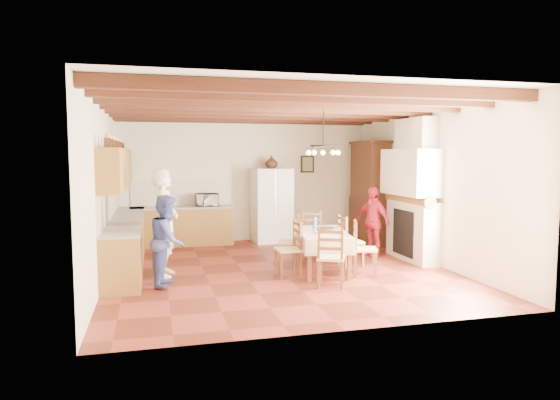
# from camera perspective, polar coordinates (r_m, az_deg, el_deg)

# --- Properties ---
(floor) EXTENTS (6.00, 6.50, 0.02)m
(floor) POSITION_cam_1_polar(r_m,az_deg,el_deg) (9.18, -0.14, -8.04)
(floor) COLOR #531E13
(floor) RESTS_ON ground
(ceiling) EXTENTS (6.00, 6.50, 0.02)m
(ceiling) POSITION_cam_1_polar(r_m,az_deg,el_deg) (8.97, -0.15, 11.07)
(ceiling) COLOR white
(ceiling) RESTS_ON ground
(wall_back) EXTENTS (6.00, 0.02, 3.00)m
(wall_back) POSITION_cam_1_polar(r_m,az_deg,el_deg) (12.13, -3.91, 2.41)
(wall_back) COLOR beige
(wall_back) RESTS_ON ground
(wall_front) EXTENTS (6.00, 0.02, 3.00)m
(wall_front) POSITION_cam_1_polar(r_m,az_deg,el_deg) (5.85, 7.67, -0.70)
(wall_front) COLOR beige
(wall_front) RESTS_ON ground
(wall_left) EXTENTS (0.02, 6.50, 3.00)m
(wall_left) POSITION_cam_1_polar(r_m,az_deg,el_deg) (8.72, -19.71, 1.00)
(wall_left) COLOR beige
(wall_left) RESTS_ON ground
(wall_right) EXTENTS (0.02, 6.50, 3.00)m
(wall_right) POSITION_cam_1_polar(r_m,az_deg,el_deg) (10.11, 16.63, 1.63)
(wall_right) COLOR beige
(wall_right) RESTS_ON ground
(ceiling_beams) EXTENTS (6.00, 6.30, 0.16)m
(ceiling_beams) POSITION_cam_1_polar(r_m,az_deg,el_deg) (8.97, -0.15, 10.44)
(ceiling_beams) COLOR #341710
(ceiling_beams) RESTS_ON ground
(lower_cabinets_left) EXTENTS (0.60, 4.30, 0.86)m
(lower_cabinets_left) POSITION_cam_1_polar(r_m,az_deg,el_deg) (9.87, -17.15, -4.73)
(lower_cabinets_left) COLOR brown
(lower_cabinets_left) RESTS_ON ground
(lower_cabinets_back) EXTENTS (2.30, 0.60, 0.86)m
(lower_cabinets_back) POSITION_cam_1_polar(r_m,az_deg,el_deg) (11.75, -11.07, -3.01)
(lower_cabinets_back) COLOR brown
(lower_cabinets_back) RESTS_ON ground
(countertop_left) EXTENTS (0.62, 4.30, 0.04)m
(countertop_left) POSITION_cam_1_polar(r_m,az_deg,el_deg) (9.80, -17.22, -2.14)
(countertop_left) COLOR slate
(countertop_left) RESTS_ON lower_cabinets_left
(countertop_back) EXTENTS (2.34, 0.62, 0.04)m
(countertop_back) POSITION_cam_1_polar(r_m,az_deg,el_deg) (11.69, -11.11, -0.83)
(countertop_back) COLOR slate
(countertop_back) RESTS_ON lower_cabinets_back
(backsplash_left) EXTENTS (0.03, 4.30, 0.60)m
(backsplash_left) POSITION_cam_1_polar(r_m,az_deg,el_deg) (9.78, -18.93, -0.31)
(backsplash_left) COLOR beige
(backsplash_left) RESTS_ON ground
(backsplash_back) EXTENTS (2.30, 0.03, 0.60)m
(backsplash_back) POSITION_cam_1_polar(r_m,az_deg,el_deg) (11.94, -11.22, 0.84)
(backsplash_back) COLOR beige
(backsplash_back) RESTS_ON ground
(upper_cabinets) EXTENTS (0.35, 4.20, 0.70)m
(upper_cabinets) POSITION_cam_1_polar(r_m,az_deg,el_deg) (9.73, -18.11, 3.52)
(upper_cabinets) COLOR brown
(upper_cabinets) RESTS_ON ground
(fireplace) EXTENTS (0.56, 1.60, 2.80)m
(fireplace) POSITION_cam_1_polar(r_m,az_deg,el_deg) (10.15, 14.63, 1.13)
(fireplace) COLOR beige
(fireplace) RESTS_ON ground
(wall_picture) EXTENTS (0.34, 0.03, 0.42)m
(wall_picture) POSITION_cam_1_polar(r_m,az_deg,el_deg) (12.46, 3.15, 4.10)
(wall_picture) COLOR black
(wall_picture) RESTS_ON ground
(refrigerator) EXTENTS (0.93, 0.78, 1.76)m
(refrigerator) POSITION_cam_1_polar(r_m,az_deg,el_deg) (11.93, -0.97, -0.61)
(refrigerator) COLOR white
(refrigerator) RESTS_ON floor
(hutch) EXTENTS (0.59, 1.34, 2.40)m
(hutch) POSITION_cam_1_polar(r_m,az_deg,el_deg) (11.92, 10.21, 0.85)
(hutch) COLOR #371B11
(hutch) RESTS_ON floor
(dining_table) EXTENTS (1.09, 1.74, 0.71)m
(dining_table) POSITION_cam_1_polar(r_m,az_deg,el_deg) (9.03, 4.89, -4.14)
(dining_table) COLOR white
(dining_table) RESTS_ON floor
(chandelier) EXTENTS (0.47, 0.47, 0.03)m
(chandelier) POSITION_cam_1_polar(r_m,az_deg,el_deg) (8.91, 4.97, 6.20)
(chandelier) COLOR black
(chandelier) RESTS_ON ground
(chair_left_near) EXTENTS (0.41, 0.43, 0.96)m
(chair_left_near) POSITION_cam_1_polar(r_m,az_deg,el_deg) (8.64, 0.93, -5.56)
(chair_left_near) COLOR #613116
(chair_left_near) RESTS_ON floor
(chair_left_far) EXTENTS (0.49, 0.50, 0.96)m
(chair_left_far) POSITION_cam_1_polar(r_m,az_deg,el_deg) (9.37, 1.12, -4.70)
(chair_left_far) COLOR #613116
(chair_left_far) RESTS_ON floor
(chair_right_near) EXTENTS (0.52, 0.53, 0.96)m
(chair_right_near) POSITION_cam_1_polar(r_m,az_deg,el_deg) (8.80, 9.70, -5.43)
(chair_right_near) COLOR #613116
(chair_right_near) RESTS_ON floor
(chair_right_far) EXTENTS (0.41, 0.42, 0.96)m
(chair_right_far) POSITION_cam_1_polar(r_m,az_deg,el_deg) (9.50, 8.10, -4.62)
(chair_right_far) COLOR #613116
(chair_right_far) RESTS_ON floor
(chair_end_near) EXTENTS (0.55, 0.54, 0.96)m
(chair_end_near) POSITION_cam_1_polar(r_m,az_deg,el_deg) (8.00, 5.85, -6.46)
(chair_end_near) COLOR #613116
(chair_end_near) RESTS_ON floor
(chair_end_far) EXTENTS (0.52, 0.51, 0.96)m
(chair_end_far) POSITION_cam_1_polar(r_m,az_deg,el_deg) (9.97, 3.67, -4.11)
(chair_end_far) COLOR #613116
(chair_end_far) RESTS_ON floor
(person_man) EXTENTS (0.54, 0.74, 1.86)m
(person_man) POSITION_cam_1_polar(r_m,az_deg,el_deg) (8.78, -13.02, -2.53)
(person_man) COLOR white
(person_man) RESTS_ON floor
(person_woman_blue) EXTENTS (0.68, 0.80, 1.46)m
(person_woman_blue) POSITION_cam_1_polar(r_m,az_deg,el_deg) (8.19, -12.73, -4.51)
(person_woman_blue) COLOR #3F4A95
(person_woman_blue) RESTS_ON floor
(person_woman_red) EXTENTS (0.65, 0.91, 1.44)m
(person_woman_red) POSITION_cam_1_polar(r_m,az_deg,el_deg) (10.43, 10.53, -2.43)
(person_woman_red) COLOR red
(person_woman_red) RESTS_ON floor
(microwave) EXTENTS (0.54, 0.38, 0.29)m
(microwave) POSITION_cam_1_polar(r_m,az_deg,el_deg) (11.72, -8.32, 0.03)
(microwave) COLOR silver
(microwave) RESTS_ON countertop_back
(fridge_vase) EXTENTS (0.33, 0.33, 0.31)m
(fridge_vase) POSITION_cam_1_polar(r_m,az_deg,el_deg) (11.87, -0.99, 4.38)
(fridge_vase) COLOR #371B11
(fridge_vase) RESTS_ON refrigerator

